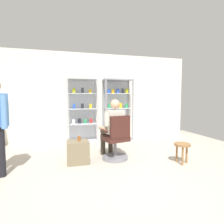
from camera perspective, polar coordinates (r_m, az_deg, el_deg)
name	(u,v)px	position (r m, az deg, el deg)	size (l,w,h in m)	color
ground_plane	(132,178)	(3.18, 6.48, -20.18)	(7.20, 7.20, 0.00)	#B2A899
back_wall	(99,97)	(5.78, -4.25, 4.78)	(6.00, 0.10, 2.70)	silver
display_cabinet_left	(82,110)	(5.48, -9.45, 0.68)	(0.90, 0.45, 1.90)	#B7B7BC
display_cabinet_right	(117,109)	(5.69, 1.66, 0.93)	(0.90, 0.45, 1.90)	gray
office_chair	(116,142)	(3.87, 1.38, -9.38)	(0.61, 0.58, 0.96)	slate
seated_shopkeeper	(113,126)	(3.95, 0.22, -4.39)	(0.55, 0.62, 1.29)	#3F382D
storage_crate	(78,152)	(3.81, -10.80, -12.34)	(0.44, 0.39, 0.45)	#72664C
tea_glass	(79,138)	(3.74, -10.40, -8.25)	(0.06, 0.06, 0.10)	brown
wooden_stool	(182,147)	(3.95, 21.38, -10.43)	(0.32, 0.32, 0.41)	olive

